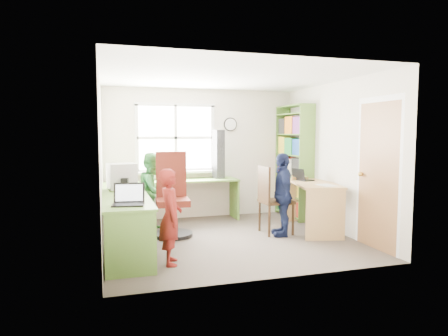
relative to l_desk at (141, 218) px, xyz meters
name	(u,v)px	position (x,y,z in m)	size (l,w,h in m)	color
room	(228,158)	(1.32, 0.38, 0.76)	(3.64, 3.44, 2.44)	#453D36
l_desk	(141,218)	(0.00, 0.00, 0.00)	(2.38, 2.95, 0.75)	#63923A
right_desk	(313,195)	(2.80, 0.44, 0.12)	(0.93, 1.47, 0.79)	tan
bookshelf	(294,164)	(2.96, 1.47, 0.55)	(0.30, 1.02, 2.10)	#63923A
swivel_chair	(172,200)	(0.54, 0.77, 0.10)	(0.64, 0.64, 1.29)	black
wooden_chair	(271,197)	(2.05, 0.42, 0.13)	(0.47, 0.47, 1.07)	#322010
crt_monitor	(122,176)	(-0.21, 0.74, 0.49)	(0.45, 0.42, 0.39)	#9D9EA2
laptop_left	(129,200)	(-0.19, -0.57, 0.35)	(0.40, 0.35, 0.25)	black
laptop_right	(302,178)	(2.73, 0.72, 0.38)	(0.31, 0.35, 0.21)	black
speaker_a	(125,185)	(-0.18, 0.52, 0.39)	(0.12, 0.12, 0.19)	black
speaker_b	(125,181)	(-0.15, 1.12, 0.38)	(0.11, 0.11, 0.18)	black
cd_tower	(219,154)	(1.56, 1.73, 0.74)	(0.22, 0.21, 0.89)	black
game_box	(298,178)	(2.75, 0.89, 0.36)	(0.32, 0.32, 0.06)	red
paper_a	(134,197)	(-0.09, -0.03, 0.30)	(0.23, 0.31, 0.00)	beige
paper_b	(326,185)	(2.80, 0.04, 0.33)	(0.24, 0.33, 0.00)	beige
potted_plant	(178,171)	(0.80, 1.72, 0.45)	(0.17, 0.14, 0.31)	#367F32
person_red	(170,217)	(0.30, -0.60, 0.13)	(0.42, 0.28, 1.16)	maroon
person_green	(153,192)	(0.30, 1.17, 0.18)	(0.62, 0.48, 1.27)	#317C34
person_navy	(282,194)	(2.17, 0.27, 0.19)	(0.75, 0.31, 1.28)	#141C40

